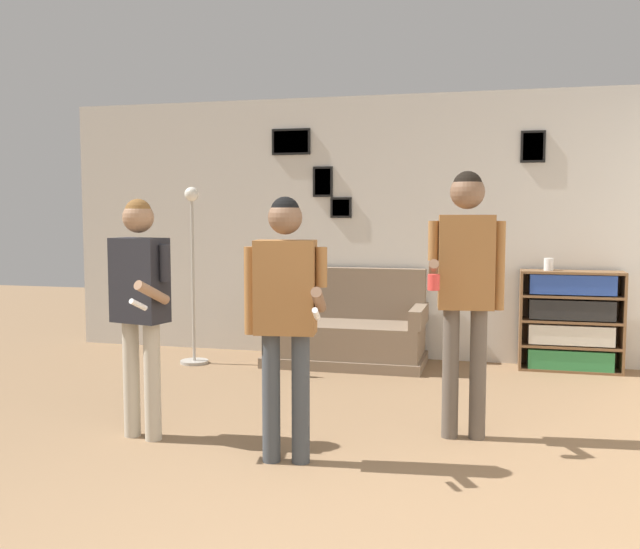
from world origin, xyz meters
TOP-DOWN VIEW (x-y plane):
  - wall_back at (-0.00, 4.70)m, footprint 7.62×0.08m
  - couch at (-0.63, 4.29)m, footprint 1.57×0.80m
  - bookshelf at (1.51, 4.48)m, footprint 0.95×0.30m
  - floor_lamp at (-2.11, 3.91)m, footprint 0.28×0.28m
  - person_player_foreground_left at (-1.47, 1.63)m, footprint 0.49×0.51m
  - person_player_foreground_center at (-0.40, 1.42)m, footprint 0.53×0.43m
  - person_watcher_holding_cup at (0.62, 2.15)m, footprint 0.50×0.47m
  - bottle_on_floor at (-0.92, 3.60)m, footprint 0.06×0.06m
  - drinking_cup at (1.30, 4.48)m, footprint 0.09×0.09m

SIDE VIEW (x-z plane):
  - bottle_on_floor at x=-0.92m, z-range -0.03..0.23m
  - couch at x=-0.63m, z-range -0.17..0.77m
  - bookshelf at x=1.51m, z-range 0.00..0.96m
  - floor_lamp at x=-2.11m, z-range 0.04..1.80m
  - person_player_foreground_left at x=-1.47m, z-range 0.18..1.78m
  - person_player_foreground_center at x=-0.40m, z-range 0.18..1.78m
  - drinking_cup at x=1.30m, z-range 0.96..1.08m
  - person_watcher_holding_cup at x=0.62m, z-range 0.22..2.00m
  - wall_back at x=0.00m, z-range 0.00..2.70m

